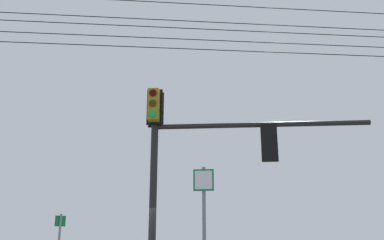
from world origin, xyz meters
The scene contains 3 objects.
signal_mast_assembly centered at (-1.34, 1.44, 4.15)m, with size 3.96×5.18×5.81m.
route_sign_secondary centered at (0.94, 3.72, 1.86)m, with size 0.24×0.35×3.00m.
overhead_wire_span centered at (-1.54, 1.34, 7.91)m, with size 17.58×16.05×1.99m.
Camera 1 is at (7.33, 8.89, 1.48)m, focal length 39.97 mm.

